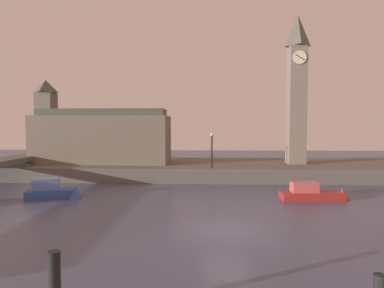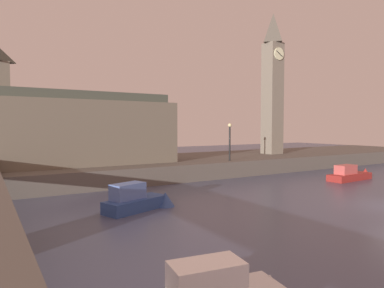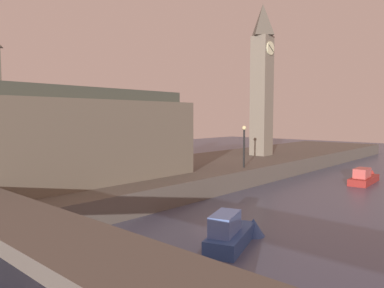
{
  "view_description": "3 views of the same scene",
  "coord_description": "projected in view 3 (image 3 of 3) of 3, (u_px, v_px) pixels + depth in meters",
  "views": [
    {
      "loc": [
        -1.13,
        -17.42,
        5.67
      ],
      "look_at": [
        -2.53,
        15.29,
        3.92
      ],
      "focal_mm": 30.05,
      "sensor_mm": 36.0,
      "label": 1
    },
    {
      "loc": [
        -20.67,
        -10.86,
        4.76
      ],
      "look_at": [
        -4.78,
        15.13,
        3.21
      ],
      "focal_mm": 32.17,
      "sensor_mm": 36.0,
      "label": 2
    },
    {
      "loc": [
        -26.6,
        -2.27,
        5.89
      ],
      "look_at": [
        -4.35,
        17.72,
        3.6
      ],
      "focal_mm": 34.24,
      "sensor_mm": 36.0,
      "label": 3
    }
  ],
  "objects": [
    {
      "name": "streetlamp",
      "position": [
        244.0,
        141.0,
        31.16
      ],
      "size": [
        0.36,
        0.36,
        3.57
      ],
      "color": "black",
      "rests_on": "far_embankment"
    },
    {
      "name": "parliament_hall",
      "position": [
        81.0,
        136.0,
        24.21
      ],
      "size": [
        15.35,
        5.5,
        9.6
      ],
      "color": "#6B6051",
      "rests_on": "far_embankment"
    },
    {
      "name": "boat_dinghy_red",
      "position": [
        366.0,
        177.0,
        32.49
      ],
      "size": [
        5.49,
        1.72,
        1.66
      ],
      "color": "maroon",
      "rests_on": "ground"
    },
    {
      "name": "clock_tower",
      "position": [
        262.0,
        78.0,
        40.53
      ],
      "size": [
        2.09,
        2.14,
        16.64
      ],
      "color": "slate",
      "rests_on": "far_embankment"
    },
    {
      "name": "far_embankment",
      "position": [
        205.0,
        170.0,
        34.96
      ],
      "size": [
        70.0,
        12.0,
        1.5
      ],
      "primitive_type": "cube",
      "color": "#5B544C",
      "rests_on": "ground"
    },
    {
      "name": "boat_tour_blue",
      "position": [
        235.0,
        232.0,
        16.82
      ],
      "size": [
        4.69,
        2.55,
        1.68
      ],
      "color": "#2D4C93",
      "rests_on": "ground"
    }
  ]
}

